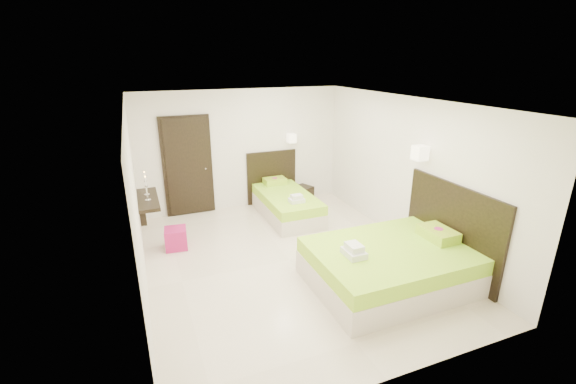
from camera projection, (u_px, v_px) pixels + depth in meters
name	position (u px, v px, depth m)	size (l,w,h in m)	color
floor	(289.00, 260.00, 6.46)	(5.50, 5.50, 0.00)	beige
bed_single	(285.00, 202.00, 8.22)	(1.17, 1.94, 1.60)	beige
bed_double	(393.00, 263.00, 5.71)	(2.28, 1.94, 1.88)	beige
nightstand	(302.00, 195.00, 8.98)	(0.43, 0.38, 0.38)	black
ottoman	(176.00, 238.00, 6.81)	(0.37, 0.37, 0.37)	#9F1554
door	(188.00, 167.00, 8.05)	(1.02, 0.15, 2.14)	black
console_shelf	(147.00, 200.00, 6.86)	(0.35, 1.20, 0.78)	black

